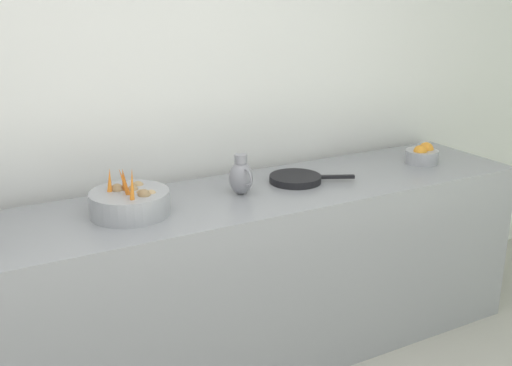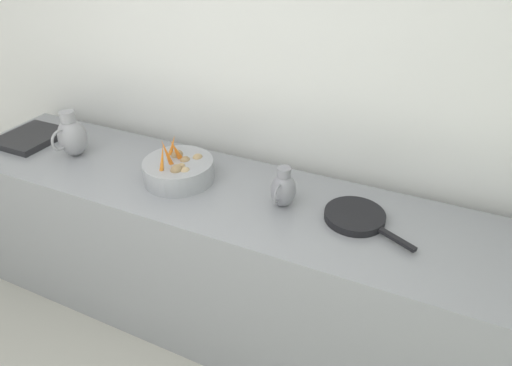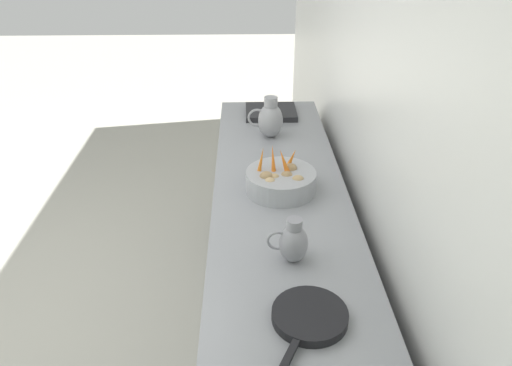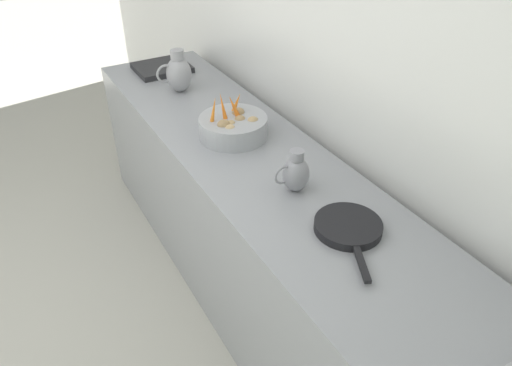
% 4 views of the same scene
% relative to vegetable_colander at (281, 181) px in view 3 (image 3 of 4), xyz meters
% --- Properties ---
extents(ground_plane, '(15.39, 15.39, 0.00)m').
position_rel_vegetable_colander_xyz_m(ground_plane, '(1.51, 0.17, -0.96)').
color(ground_plane, '#ADAA9E').
extents(tile_wall_left, '(0.10, 8.45, 3.00)m').
position_rel_vegetable_colander_xyz_m(tile_wall_left, '(-0.44, 0.90, 0.54)').
color(tile_wall_left, white).
rests_on(tile_wall_left, ground_plane).
extents(prep_counter, '(0.67, 3.35, 0.90)m').
position_rel_vegetable_colander_xyz_m(prep_counter, '(-0.00, 0.40, -0.51)').
color(prep_counter, gray).
rests_on(prep_counter, ground_plane).
extents(vegetable_colander, '(0.35, 0.35, 0.24)m').
position_rel_vegetable_colander_xyz_m(vegetable_colander, '(0.00, 0.00, 0.00)').
color(vegetable_colander, '#9EA0A5').
rests_on(vegetable_colander, prep_counter).
extents(metal_pitcher_tall, '(0.21, 0.15, 0.25)m').
position_rel_vegetable_colander_xyz_m(metal_pitcher_tall, '(0.02, -0.66, 0.06)').
color(metal_pitcher_tall, '#939399').
rests_on(metal_pitcher_tall, prep_counter).
extents(metal_pitcher_short, '(0.16, 0.11, 0.19)m').
position_rel_vegetable_colander_xyz_m(metal_pitcher_short, '(-0.01, 0.55, 0.03)').
color(metal_pitcher_short, gray).
rests_on(metal_pitcher_short, prep_counter).
extents(counter_sink_basin, '(0.34, 0.30, 0.04)m').
position_rel_vegetable_colander_xyz_m(counter_sink_basin, '(-0.01, -1.03, -0.04)').
color(counter_sink_basin, '#232326').
rests_on(counter_sink_basin, prep_counter).
extents(skillet_on_counter, '(0.27, 0.41, 0.03)m').
position_rel_vegetable_colander_xyz_m(skillet_on_counter, '(-0.04, 0.88, -0.04)').
color(skillet_on_counter, black).
rests_on(skillet_on_counter, prep_counter).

